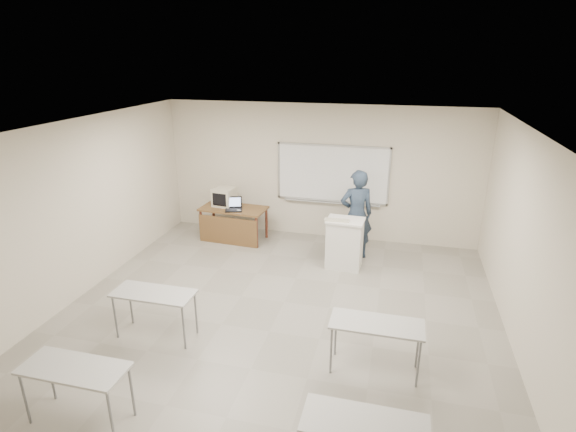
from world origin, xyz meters
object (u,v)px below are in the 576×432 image
(whiteboard, at_px, (332,174))
(keyboard, at_px, (337,220))
(podium, at_px, (344,243))
(mouse, at_px, (239,210))
(laptop, at_px, (234,207))
(instructor_desk, at_px, (232,218))
(presenter, at_px, (356,215))
(crt_monitor, at_px, (225,197))

(whiteboard, relative_size, keyboard, 5.19)
(podium, height_order, mouse, podium)
(laptop, distance_m, mouse, 0.15)
(instructor_desk, relative_size, presenter, 0.78)
(mouse, distance_m, presenter, 2.56)
(crt_monitor, relative_size, mouse, 4.48)
(podium, bearing_deg, mouse, 168.59)
(podium, xyz_separation_m, laptop, (-2.53, 0.68, 0.31))
(crt_monitor, height_order, mouse, crt_monitor)
(mouse, distance_m, keyboard, 2.37)
(mouse, relative_size, keyboard, 0.23)
(presenter, bearing_deg, instructor_desk, -23.56)
(instructor_desk, xyz_separation_m, crt_monitor, (-0.25, 0.24, 0.40))
(keyboard, xyz_separation_m, presenter, (0.30, 0.63, -0.08))
(whiteboard, height_order, podium, whiteboard)
(crt_monitor, relative_size, laptop, 1.34)
(crt_monitor, bearing_deg, instructor_desk, -36.28)
(instructor_desk, xyz_separation_m, presenter, (2.75, -0.17, 0.38))
(crt_monitor, bearing_deg, laptop, -30.30)
(whiteboard, relative_size, podium, 2.49)
(crt_monitor, xyz_separation_m, keyboard, (2.70, -1.03, 0.06))
(mouse, bearing_deg, podium, -19.16)
(instructor_desk, distance_m, keyboard, 2.62)
(whiteboard, height_order, presenter, whiteboard)
(instructor_desk, xyz_separation_m, keyboard, (2.45, -0.80, 0.46))
(keyboard, bearing_deg, laptop, 160.14)
(crt_monitor, bearing_deg, whiteboard, 20.20)
(whiteboard, distance_m, mouse, 2.21)
(laptop, relative_size, mouse, 3.33)
(whiteboard, bearing_deg, keyboard, -77.48)
(podium, height_order, presenter, presenter)
(instructor_desk, relative_size, laptop, 4.01)
(podium, distance_m, presenter, 0.69)
(podium, xyz_separation_m, presenter, (0.15, 0.52, 0.43))
(whiteboard, distance_m, instructor_desk, 2.43)
(podium, bearing_deg, presenter, 76.25)
(instructor_desk, height_order, keyboard, keyboard)
(laptop, height_order, keyboard, keyboard)
(instructor_desk, xyz_separation_m, laptop, (0.07, -0.01, 0.26))
(whiteboard, xyz_separation_m, instructor_desk, (-2.10, -0.78, -0.93))
(whiteboard, height_order, keyboard, whiteboard)
(mouse, bearing_deg, whiteboard, 19.43)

